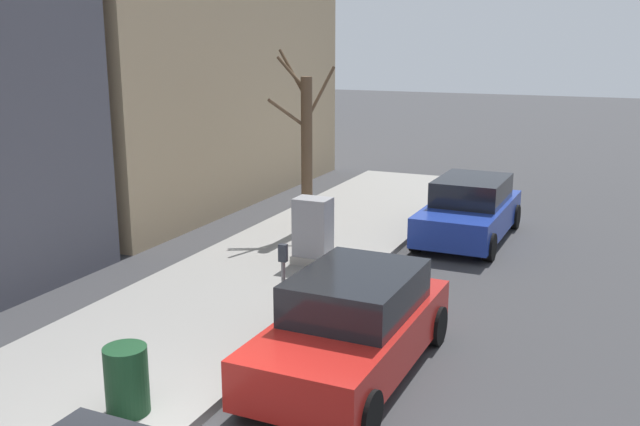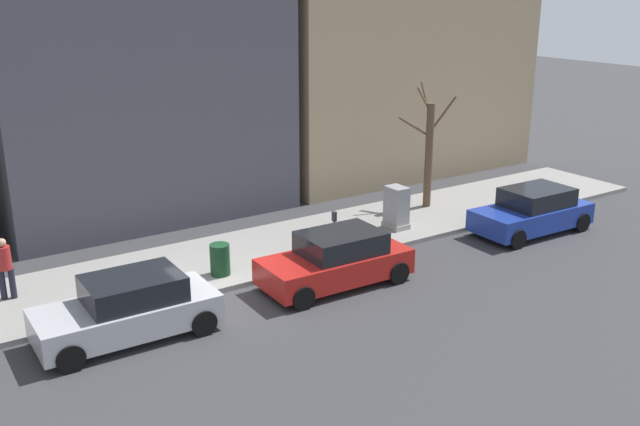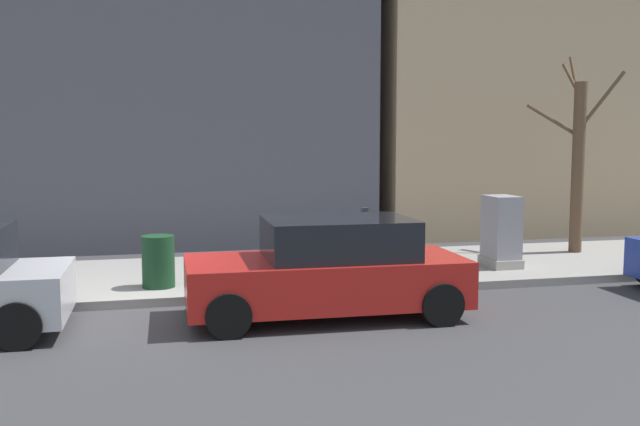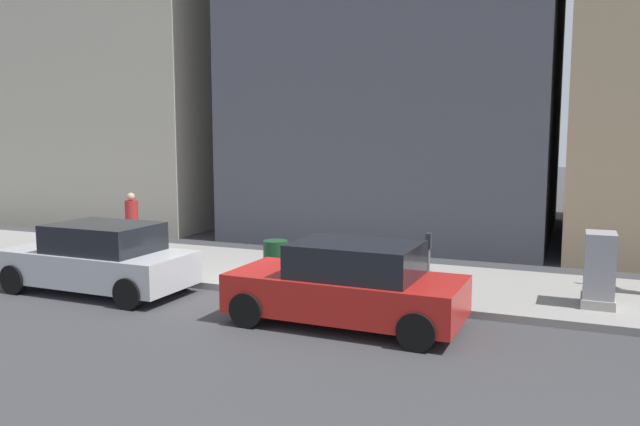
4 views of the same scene
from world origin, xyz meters
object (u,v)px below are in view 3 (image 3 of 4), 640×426
at_px(parked_car_red, 329,270).
at_px(parking_meter, 364,237).
at_px(trash_bin, 158,261).
at_px(bare_tree, 578,160).
at_px(utility_box, 501,232).

bearing_deg(parked_car_red, parking_meter, -31.52).
bearing_deg(parking_meter, parked_car_red, 147.22).
bearing_deg(trash_bin, parking_meter, -97.14).
relative_size(parked_car_red, bare_tree, 0.95).
distance_m(parked_car_red, bare_tree, 7.90).
bearing_deg(bare_tree, parked_car_red, 119.73).
xyz_separation_m(parking_meter, trash_bin, (0.45, 3.59, -0.38)).
distance_m(parked_car_red, parking_meter, 2.01).
bearing_deg(parking_meter, utility_box, -74.78).
height_order(parking_meter, trash_bin, parking_meter).
bearing_deg(utility_box, parked_car_red, 121.00).
distance_m(parked_car_red, trash_bin, 3.29).
bearing_deg(bare_tree, parking_meter, 111.00).
xyz_separation_m(parked_car_red, parking_meter, (1.68, -1.08, 0.24)).
bearing_deg(parking_meter, bare_tree, -69.00).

